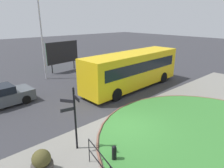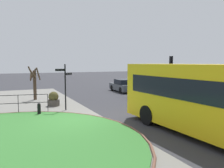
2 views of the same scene
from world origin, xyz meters
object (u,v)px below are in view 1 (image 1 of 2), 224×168
Objects in this scene: lamppost_tall at (41,32)px; planter_near_signpost at (42,163)px; car_near_lane at (2,97)px; bus_yellow at (133,69)px; bollard_foreground at (114,153)px; billboard_left at (63,53)px; signpost_directional at (74,115)px.

planter_near_signpost is (-5.55, -12.29, -4.14)m from lamppost_tall.
car_near_lane is 7.65m from lamppost_tall.
bus_yellow is 1.17× the size of lamppost_tall.
bus_yellow is at bearing -23.20° from car_near_lane.
car_near_lane is 0.48× the size of lamppost_tall.
lamppost_tall is at bearing 118.71° from bus_yellow.
billboard_left is (5.89, 15.37, 1.74)m from bollard_foreground.
signpost_directional is 0.74× the size of billboard_left.
billboard_left reaches higher than car_near_lane.
billboard_left is at bearing 69.04° from bollard_foreground.
planter_near_signpost is at bearing -165.73° from signpost_directional.
planter_near_signpost is (-0.54, -8.07, -0.19)m from car_near_lane.
lamppost_tall reaches higher than signpost_directional.
car_near_lane is 3.88× the size of planter_near_signpost.
billboard_left is (2.93, 1.74, -2.49)m from lamppost_tall.
planter_near_signpost is at bearing 152.69° from bollard_foreground.
bollard_foreground is (0.79, -1.79, -1.39)m from signpost_directional.
billboard_left is at bearing 63.79° from signpost_directional.
signpost_directional is at bearing -107.60° from lamppost_tall.
planter_near_signpost is (-1.79, -0.46, -1.30)m from signpost_directional.
signpost_directional is at bearing -156.02° from bus_yellow.
planter_near_signpost reaches higher than bollard_foreground.
planter_near_signpost is at bearing -158.05° from bus_yellow.
bus_yellow reaches higher than bollard_foreground.
signpost_directional reaches higher than bollard_foreground.
bus_yellow is at bearing 24.67° from planter_near_signpost.
bus_yellow is at bearing -87.19° from billboard_left.
lamppost_tall is (5.01, 4.23, 3.95)m from car_near_lane.
billboard_left is (-1.72, 9.35, 0.47)m from bus_yellow.
bollard_foreground is 0.07× the size of bus_yellow.
car_near_lane reaches higher than planter_near_signpost.
lamppost_tall is at bearing 65.72° from planter_near_signpost.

